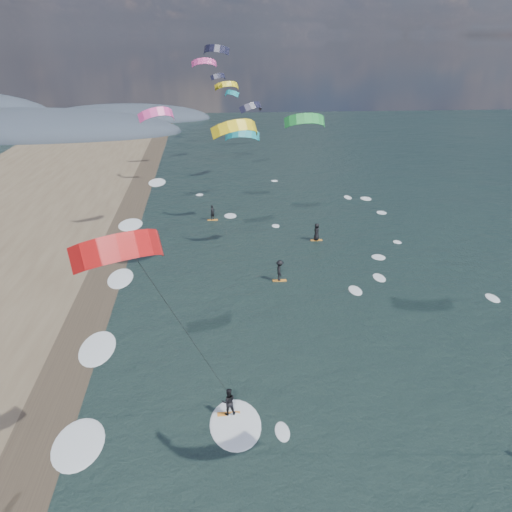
{
  "coord_description": "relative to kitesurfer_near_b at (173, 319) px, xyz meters",
  "views": [
    {
      "loc": [
        -3.6,
        -16.74,
        18.2
      ],
      "look_at": [
        -1.0,
        12.0,
        7.0
      ],
      "focal_mm": 40.0,
      "sensor_mm": 36.0,
      "label": 1
    }
  ],
  "objects": [
    {
      "name": "far_kitesurfers",
      "position": [
        7.73,
        26.44,
        -6.92
      ],
      "size": [
        10.8,
        17.32,
        1.74
      ],
      "color": "orange",
      "rests_on": "ground"
    },
    {
      "name": "shoreline_surf",
      "position": [
        -5.74,
        11.29,
        -7.77
      ],
      "size": [
        2.4,
        79.4,
        0.11
      ],
      "color": "white",
      "rests_on": "ground"
    },
    {
      "name": "coastal_hills",
      "position": [
        -39.78,
        104.4,
        -7.77
      ],
      "size": [
        80.0,
        41.0,
        15.0
      ],
      "color": "#3D4756",
      "rests_on": "ground"
    },
    {
      "name": "kitesurfer_near_b",
      "position": [
        0.0,
        0.0,
        0.0
      ],
      "size": [
        6.9,
        8.74,
        12.69
      ],
      "color": "orange",
      "rests_on": "ground"
    },
    {
      "name": "bg_kite_field",
      "position": [
        4.57,
        49.34,
        4.24
      ],
      "size": [
        15.52,
        67.44,
        9.01
      ],
      "color": "black",
      "rests_on": "ground"
    },
    {
      "name": "wet_sand_strip",
      "position": [
        -6.94,
        6.54,
        -7.77
      ],
      "size": [
        3.0,
        240.0,
        0.0
      ],
      "primitive_type": "cube",
      "color": "#382D23",
      "rests_on": "ground"
    }
  ]
}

